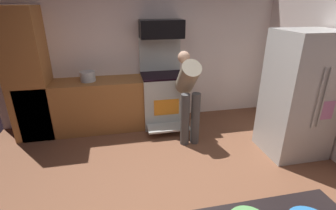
% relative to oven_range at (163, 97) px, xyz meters
% --- Properties ---
extents(ground_plane, '(5.20, 4.80, 0.02)m').
position_rel_oven_range_xyz_m(ground_plane, '(-0.30, -1.97, -0.52)').
color(ground_plane, brown).
extents(wall_back, '(5.20, 0.12, 2.60)m').
position_rel_oven_range_xyz_m(wall_back, '(-0.30, 0.37, 0.79)').
color(wall_back, silver).
rests_on(wall_back, ground).
extents(lower_cabinet_run, '(2.40, 0.60, 0.90)m').
position_rel_oven_range_xyz_m(lower_cabinet_run, '(-1.20, 0.01, -0.06)').
color(lower_cabinet_run, '#A16633').
rests_on(lower_cabinet_run, ground).
extents(cabinet_column, '(0.60, 0.60, 2.10)m').
position_rel_oven_range_xyz_m(cabinet_column, '(-2.20, 0.01, 0.54)').
color(cabinet_column, '#A16633').
rests_on(cabinet_column, ground).
extents(oven_range, '(0.76, 0.96, 1.57)m').
position_rel_oven_range_xyz_m(oven_range, '(0.00, 0.00, 0.00)').
color(oven_range, '#B8BFBB').
rests_on(oven_range, ground).
extents(microwave, '(0.74, 0.38, 0.30)m').
position_rel_oven_range_xyz_m(microwave, '(-0.00, 0.09, 1.20)').
color(microwave, black).
rests_on(microwave, oven_range).
extents(refrigerator, '(0.83, 0.76, 1.81)m').
position_rel_oven_range_xyz_m(refrigerator, '(1.73, -1.35, 0.39)').
color(refrigerator, '#BBBDBA').
rests_on(refrigerator, ground).
extents(person_cook, '(0.31, 0.67, 1.42)m').
position_rel_oven_range_xyz_m(person_cook, '(0.28, -0.68, 0.34)').
color(person_cook, '#464646').
rests_on(person_cook, ground).
extents(stock_pot, '(0.25, 0.25, 0.16)m').
position_rel_oven_range_xyz_m(stock_pot, '(-1.28, 0.01, 0.47)').
color(stock_pot, '#B3BEC2').
rests_on(stock_pot, lower_cabinet_run).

